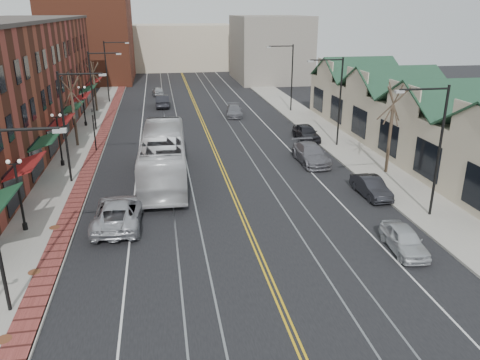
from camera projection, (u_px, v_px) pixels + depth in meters
name	position (u px, v px, depth m)	size (l,w,h in m)	color
ground	(273.00, 287.00, 21.81)	(160.00, 160.00, 0.00)	black
sidewalk_left	(73.00, 166.00, 38.35)	(4.00, 120.00, 0.15)	gray
sidewalk_right	(350.00, 151.00, 42.19)	(4.00, 120.00, 0.15)	gray
building_right	(415.00, 124.00, 42.38)	(8.00, 36.00, 4.60)	#C0B194
backdrop_left	(90.00, 40.00, 81.55)	(14.00, 18.00, 14.00)	brown
backdrop_mid	(179.00, 47.00, 98.84)	(22.00, 14.00, 9.00)	#C0B194
backdrop_right	(270.00, 49.00, 82.40)	(12.00, 16.00, 11.00)	slate
streetlight_l_0	(1.00, 204.00, 18.30)	(3.33, 0.25, 8.00)	black
streetlight_l_1	(70.00, 116.00, 33.10)	(3.33, 0.25, 8.00)	black
streetlight_l_2	(96.00, 83.00, 47.89)	(3.33, 0.25, 8.00)	black
streetlight_l_3	(109.00, 65.00, 62.68)	(3.33, 0.25, 8.00)	black
streetlight_r_0	(434.00, 139.00, 27.38)	(3.33, 0.25, 8.00)	black
streetlight_r_1	(336.00, 93.00, 42.18)	(3.33, 0.25, 8.00)	black
streetlight_r_2	(289.00, 71.00, 56.97)	(3.33, 0.25, 8.00)	black
lamppost_l_1	(20.00, 197.00, 26.40)	(0.84, 0.28, 4.27)	black
lamppost_l_2	(60.00, 141.00, 37.49)	(0.84, 0.28, 4.27)	black
lamppost_l_3	(84.00, 107.00, 50.44)	(0.84, 0.28, 4.27)	black
tree_left_near	(73.00, 110.00, 42.63)	(1.78, 1.37, 6.48)	#382B21
tree_left_far	(94.00, 85.00, 57.51)	(1.66, 1.28, 6.02)	#382B21
tree_right_mid	(391.00, 127.00, 35.45)	(1.90, 1.46, 6.93)	#382B21
manhole_near	(4.00, 339.00, 18.11)	(0.60, 0.60, 0.02)	#592D19
manhole_mid	(34.00, 272.00, 22.74)	(0.60, 0.60, 0.02)	#592D19
manhole_far	(55.00, 227.00, 27.36)	(0.60, 0.60, 0.02)	#592D19
traffic_signal	(94.00, 126.00, 41.49)	(0.18, 0.15, 3.80)	black
transit_bus	(164.00, 156.00, 34.81)	(3.12, 13.34, 3.72)	silver
parked_suv	(118.00, 212.00, 27.75)	(2.72, 5.90, 1.64)	#B3B4BB
parked_car_a	(404.00, 240.00, 24.83)	(1.56, 3.89, 1.32)	silver
parked_car_b	(371.00, 187.00, 32.12)	(1.41, 4.05, 1.34)	black
parked_car_c	(311.00, 154.00, 39.01)	(2.19, 5.39, 1.56)	slate
parked_car_d	(306.00, 133.00, 45.74)	(1.81, 4.51, 1.54)	black
distant_car_left	(163.00, 101.00, 61.17)	(1.69, 4.84, 1.59)	black
distant_car_right	(234.00, 111.00, 56.08)	(1.85, 4.55, 1.32)	slate
distant_car_far	(158.00, 91.00, 69.26)	(1.52, 3.78, 1.29)	#9EA1A5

